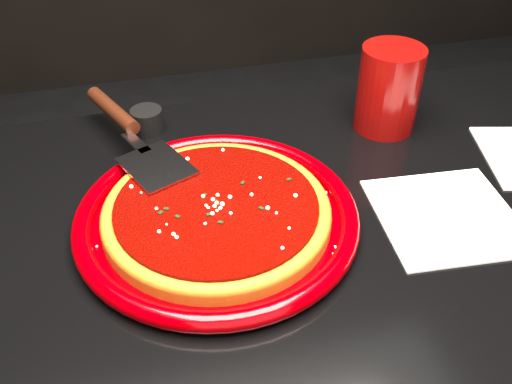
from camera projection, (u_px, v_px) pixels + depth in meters
plate at (217, 217)px, 0.74m from camera, size 0.43×0.43×0.03m
pizza_crust at (217, 214)px, 0.74m from camera, size 0.35×0.35×0.01m
pizza_crust_rim at (217, 210)px, 0.73m from camera, size 0.35×0.35×0.02m
pizza_sauce at (216, 207)px, 0.73m from camera, size 0.31×0.31×0.01m
parmesan_dusting at (216, 203)px, 0.72m from camera, size 0.25×0.25×0.01m
basil_flecks at (216, 203)px, 0.72m from camera, size 0.23×0.23×0.00m
pizza_server at (134, 133)px, 0.84m from camera, size 0.22×0.34×0.03m
cup at (389, 89)px, 0.90m from camera, size 0.12×0.12×0.14m
napkin_a at (446, 216)px, 0.76m from camera, size 0.20×0.20×0.00m
ramekin at (147, 121)px, 0.91m from camera, size 0.06×0.06×0.04m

